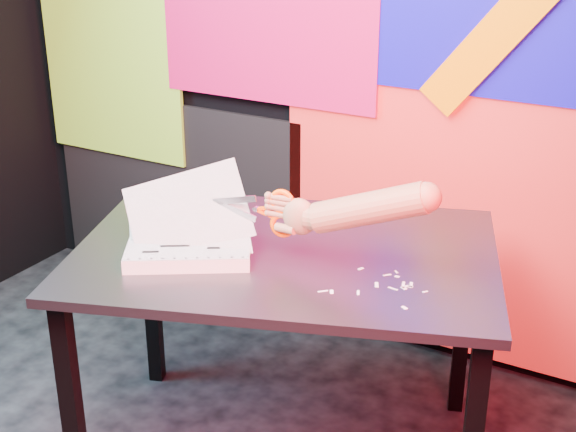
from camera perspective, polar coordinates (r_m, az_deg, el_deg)
The scene contains 7 objects.
room at distance 1.88m, azimuth -18.06°, elevation 8.94°, with size 3.01×3.01×2.71m.
backdrop at distance 3.10m, azimuth 3.59°, elevation 7.58°, with size 2.88×0.05×2.08m.
work_table at distance 2.42m, azimuth -0.18°, elevation -4.25°, with size 1.45×1.20×0.75m.
printout_stack at distance 2.36m, azimuth -7.04°, elevation -2.08°, with size 0.45×0.41×0.27m.
scissors at distance 2.27m, azimuth -0.83°, elevation 0.25°, with size 0.26×0.03×0.15m.
hand_forearm at distance 2.17m, azimuth 4.95°, elevation 0.49°, with size 0.49×0.12×0.21m.
paper_clippings at distance 2.19m, azimuth 6.93°, elevation -4.96°, with size 0.26×0.22×0.00m.
Camera 1 is at (1.35, -1.24, 1.76)m, focal length 50.00 mm.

